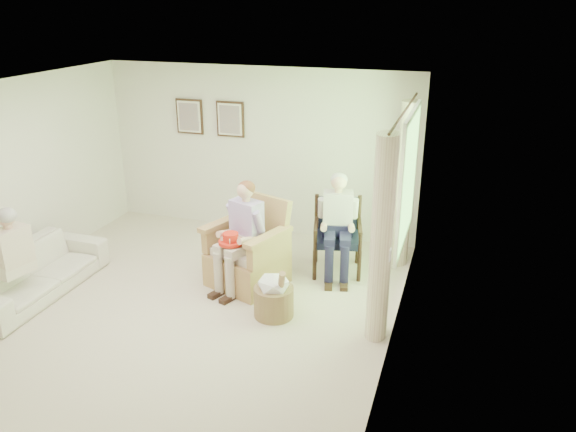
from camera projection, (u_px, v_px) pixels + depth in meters
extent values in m
plane|color=beige|center=(180.00, 311.00, 6.78)|extent=(5.50, 5.50, 0.00)
cube|color=silver|center=(259.00, 151.00, 8.75)|extent=(5.00, 0.04, 2.60)
cube|color=silver|center=(396.00, 238.00, 5.59)|extent=(0.04, 5.50, 2.60)
cube|color=white|center=(163.00, 94.00, 5.84)|extent=(5.00, 5.50, 0.02)
cube|color=#2D6B23|center=(409.00, 179.00, 6.57)|extent=(0.02, 1.40, 1.50)
cube|color=white|center=(413.00, 113.00, 6.29)|extent=(0.04, 1.52, 0.06)
cube|color=white|center=(403.00, 240.00, 6.86)|extent=(0.04, 1.52, 0.06)
cylinder|color=#382114|center=(405.00, 110.00, 6.31)|extent=(0.03, 2.50, 0.03)
cylinder|color=beige|center=(381.00, 241.00, 5.89)|extent=(0.34, 0.34, 2.30)
cylinder|color=beige|center=(404.00, 186.00, 7.63)|extent=(0.34, 0.34, 2.30)
cube|color=#382114|center=(190.00, 116.00, 8.88)|extent=(0.45, 0.03, 0.55)
cube|color=silver|center=(189.00, 117.00, 8.86)|extent=(0.39, 0.01, 0.49)
cube|color=tan|center=(189.00, 117.00, 8.85)|extent=(0.33, 0.01, 0.43)
cube|color=#382114|center=(230.00, 119.00, 8.68)|extent=(0.45, 0.03, 0.55)
cube|color=silver|center=(230.00, 119.00, 8.66)|extent=(0.39, 0.01, 0.49)
cube|color=tan|center=(230.00, 120.00, 8.65)|extent=(0.33, 0.01, 0.43)
cube|color=tan|center=(247.00, 268.00, 7.36)|extent=(0.84, 0.82, 0.44)
cube|color=beige|center=(246.00, 250.00, 7.24)|extent=(0.65, 0.63, 0.11)
cube|color=tan|center=(256.00, 218.00, 7.46)|extent=(0.78, 0.24, 0.66)
cube|color=tan|center=(219.00, 237.00, 7.33)|extent=(0.11, 0.76, 0.32)
cube|color=tan|center=(275.00, 245.00, 7.11)|extent=(0.11, 0.76, 0.32)
cylinder|color=black|center=(311.00, 262.00, 7.54)|extent=(0.05, 0.05, 0.43)
cylinder|color=black|center=(354.00, 268.00, 7.37)|extent=(0.05, 0.05, 0.43)
cylinder|color=black|center=(321.00, 246.00, 8.03)|extent=(0.05, 0.05, 0.43)
cylinder|color=black|center=(362.00, 252.00, 7.86)|extent=(0.05, 0.05, 0.43)
cube|color=#171C33|center=(337.00, 239.00, 7.60)|extent=(0.57, 0.55, 0.10)
cube|color=#171C33|center=(342.00, 214.00, 7.74)|extent=(0.53, 0.07, 0.49)
imported|color=#EDE8CD|center=(35.00, 272.00, 7.09)|extent=(2.01, 0.79, 0.59)
cube|color=#C4B49D|center=(246.00, 239.00, 7.18)|extent=(0.40, 0.26, 0.16)
cube|color=#B89DDE|center=(246.00, 218.00, 7.09)|extent=(0.39, 0.24, 0.46)
sphere|color=#DDAD8E|center=(244.00, 190.00, 6.95)|extent=(0.21, 0.21, 0.21)
ellipsoid|color=brown|center=(245.00, 188.00, 6.96)|extent=(0.22, 0.22, 0.18)
cube|color=#C4B49D|center=(232.00, 248.00, 7.03)|extent=(0.14, 0.44, 0.13)
cube|color=#C4B49D|center=(247.00, 250.00, 6.97)|extent=(0.14, 0.44, 0.13)
cylinder|color=#C4B49D|center=(226.00, 276.00, 6.96)|extent=(0.12, 0.12, 0.56)
cylinder|color=#C4B49D|center=(241.00, 279.00, 6.90)|extent=(0.12, 0.12, 0.56)
cube|color=#1C1B3B|center=(338.00, 228.00, 7.54)|extent=(0.40, 0.26, 0.16)
cube|color=beige|center=(339.00, 208.00, 7.46)|extent=(0.39, 0.24, 0.46)
sphere|color=#DDAD8E|center=(339.00, 182.00, 7.32)|extent=(0.21, 0.21, 0.21)
ellipsoid|color=#B7B2AD|center=(340.00, 180.00, 7.33)|extent=(0.22, 0.22, 0.18)
cube|color=#1C1B3B|center=(326.00, 237.00, 7.40)|extent=(0.14, 0.44, 0.13)
cube|color=#1C1B3B|center=(341.00, 239.00, 7.34)|extent=(0.14, 0.44, 0.13)
cylinder|color=#1C1B3B|center=(322.00, 263.00, 7.32)|extent=(0.12, 0.12, 0.54)
cylinder|color=#1C1B3B|center=(337.00, 265.00, 7.27)|extent=(0.12, 0.12, 0.54)
cube|color=beige|center=(15.00, 266.00, 6.76)|extent=(0.42, 0.26, 0.16)
cube|color=beige|center=(12.00, 244.00, 6.67)|extent=(0.41, 0.24, 0.46)
sphere|color=#DDAD8E|center=(6.00, 216.00, 6.53)|extent=(0.21, 0.21, 0.21)
ellipsoid|color=#B7B2AD|center=(7.00, 213.00, 6.54)|extent=(0.22, 0.22, 0.18)
cube|color=beige|center=(9.00, 279.00, 6.55)|extent=(0.14, 0.44, 0.13)
cylinder|color=red|center=(231.00, 242.00, 6.95)|extent=(0.31, 0.31, 0.04)
cylinder|color=red|center=(231.00, 238.00, 6.93)|extent=(0.20, 0.20, 0.12)
cube|color=white|center=(238.00, 239.00, 6.90)|extent=(0.04, 0.01, 0.05)
cube|color=white|center=(236.00, 235.00, 7.01)|extent=(0.02, 0.05, 0.05)
cube|color=white|center=(226.00, 235.00, 7.00)|extent=(0.04, 0.03, 0.05)
cube|color=white|center=(222.00, 239.00, 6.90)|extent=(0.04, 0.03, 0.05)
cube|color=white|center=(230.00, 241.00, 6.83)|extent=(0.02, 0.05, 0.05)
cylinder|color=tan|center=(274.00, 302.00, 6.63)|extent=(0.51, 0.51, 0.37)
ellipsoid|color=white|center=(274.00, 284.00, 6.54)|extent=(0.42, 0.42, 0.25)
cylinder|color=#A57F56|center=(281.00, 287.00, 6.46)|extent=(0.19, 0.34, 0.55)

